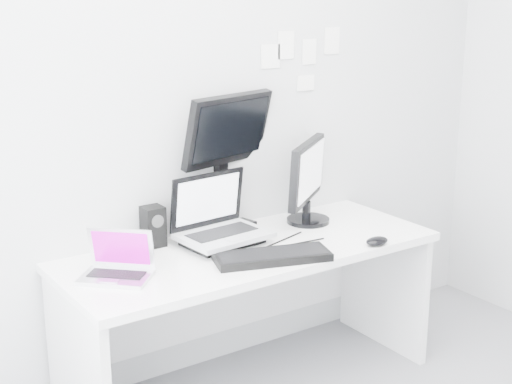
% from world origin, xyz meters
% --- Properties ---
extents(back_wall, '(3.60, 0.00, 3.60)m').
position_xyz_m(back_wall, '(0.00, 1.60, 1.35)').
color(back_wall, silver).
rests_on(back_wall, ground).
extents(desk, '(1.80, 0.70, 0.73)m').
position_xyz_m(desk, '(0.00, 1.25, 0.36)').
color(desk, white).
rests_on(desk, ground).
extents(macbook, '(0.35, 0.35, 0.21)m').
position_xyz_m(macbook, '(-0.68, 1.24, 0.84)').
color(macbook, '#B2B2B6').
rests_on(macbook, desk).
extents(speaker, '(0.13, 0.13, 0.19)m').
position_xyz_m(speaker, '(-0.36, 1.52, 0.83)').
color(speaker, black).
rests_on(speaker, desk).
extents(dell_laptop, '(0.43, 0.35, 0.34)m').
position_xyz_m(dell_laptop, '(-0.08, 1.35, 0.90)').
color(dell_laptop, silver).
rests_on(dell_laptop, desk).
extents(rear_monitor, '(0.55, 0.30, 0.70)m').
position_xyz_m(rear_monitor, '(0.06, 1.56, 1.08)').
color(rear_monitor, black).
rests_on(rear_monitor, desk).
extents(samsung_monitor, '(0.52, 0.47, 0.44)m').
position_xyz_m(samsung_monitor, '(0.46, 1.40, 0.95)').
color(samsung_monitor, black).
rests_on(samsung_monitor, desk).
extents(keyboard, '(0.55, 0.33, 0.03)m').
position_xyz_m(keyboard, '(-0.01, 1.05, 0.75)').
color(keyboard, black).
rests_on(keyboard, desk).
extents(mouse, '(0.12, 0.08, 0.04)m').
position_xyz_m(mouse, '(0.51, 0.94, 0.75)').
color(mouse, black).
rests_on(mouse, desk).
extents(wall_note_0, '(0.10, 0.00, 0.14)m').
position_xyz_m(wall_note_0, '(0.45, 1.59, 1.62)').
color(wall_note_0, white).
rests_on(wall_note_0, back_wall).
extents(wall_note_1, '(0.09, 0.00, 0.13)m').
position_xyz_m(wall_note_1, '(0.60, 1.59, 1.58)').
color(wall_note_1, white).
rests_on(wall_note_1, back_wall).
extents(wall_note_2, '(0.10, 0.00, 0.14)m').
position_xyz_m(wall_note_2, '(0.75, 1.59, 1.63)').
color(wall_note_2, white).
rests_on(wall_note_2, back_wall).
extents(wall_note_3, '(0.11, 0.00, 0.08)m').
position_xyz_m(wall_note_3, '(0.58, 1.59, 1.42)').
color(wall_note_3, white).
rests_on(wall_note_3, back_wall).
extents(wall_note_4, '(0.11, 0.00, 0.12)m').
position_xyz_m(wall_note_4, '(0.35, 1.59, 1.57)').
color(wall_note_4, white).
rests_on(wall_note_4, back_wall).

